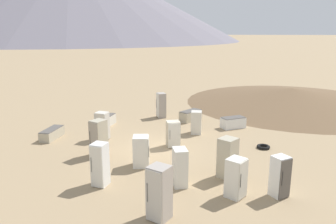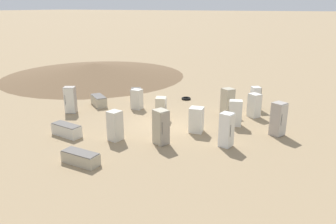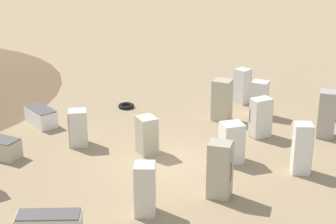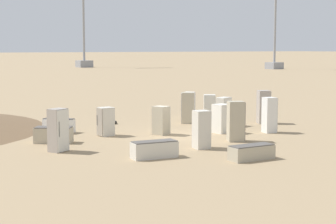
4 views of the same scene
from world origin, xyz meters
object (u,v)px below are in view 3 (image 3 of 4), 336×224
discarded_fridge_9 (260,98)px  discarded_fridge_13 (327,114)px  discarded_fridge_8 (145,189)px  scrap_tire (126,106)px  discarded_fridge_3 (242,86)px  discarded_fridge_7 (78,128)px  discarded_fridge_0 (231,142)px  discarded_fridge_4 (49,224)px  discarded_fridge_10 (41,116)px  discarded_fridge_12 (147,135)px  discarded_fridge_5 (220,170)px  discarded_fridge_14 (222,100)px  discarded_fridge_11 (302,148)px  discarded_fridge_2 (261,118)px

discarded_fridge_9 → discarded_fridge_13: (1.99, -2.69, 0.18)m
discarded_fridge_8 → scrap_tire: size_ratio=2.30×
discarded_fridge_3 → discarded_fridge_7: (-7.64, -3.83, -0.11)m
discarded_fridge_0 → discarded_fridge_4: (-6.38, -4.02, -0.41)m
discarded_fridge_7 → scrap_tire: 4.51m
discarded_fridge_8 → discarded_fridge_10: (-3.70, 7.84, -0.48)m
discarded_fridge_8 → discarded_fridge_12: discarded_fridge_8 is taller
discarded_fridge_3 → discarded_fridge_12: discarded_fridge_3 is taller
discarded_fridge_4 → discarded_fridge_5: 5.61m
discarded_fridge_9 → discarded_fridge_8: bearing=-95.6°
discarded_fridge_12 → scrap_tire: 5.09m
discarded_fridge_9 → discarded_fridge_12: bearing=-116.7°
discarded_fridge_12 → discarded_fridge_14: 4.64m
discarded_fridge_3 → discarded_fridge_4: size_ratio=0.86×
discarded_fridge_14 → discarded_fridge_4: bearing=173.5°
discarded_fridge_14 → discarded_fridge_13: bearing=-88.2°
discarded_fridge_9 → discarded_fridge_13: discarded_fridge_13 is taller
discarded_fridge_5 → discarded_fridge_9: 7.67m
discarded_fridge_4 → discarded_fridge_11: (8.61, 2.78, 0.58)m
discarded_fridge_10 → scrap_tire: 4.07m
discarded_fridge_9 → scrap_tire: discarded_fridge_9 is taller
discarded_fridge_3 → discarded_fridge_5: (-3.05, -8.59, 0.13)m
discarded_fridge_13 → discarded_fridge_8: bearing=-33.5°
discarded_fridge_0 → discarded_fridge_2: (1.73, 2.09, 0.06)m
discarded_fridge_3 → discarded_fridge_12: 7.06m
discarded_fridge_2 → discarded_fridge_8: bearing=117.1°
discarded_fridge_7 → discarded_fridge_2: bearing=-92.8°
discarded_fridge_0 → discarded_fridge_3: 6.41m
discarded_fridge_2 → discarded_fridge_11: (0.50, -3.32, 0.11)m
discarded_fridge_3 → discarded_fridge_10: bearing=-117.7°
discarded_fridge_8 → discarded_fridge_11: size_ratio=0.91×
discarded_fridge_13 → discarded_fridge_14: 4.48m
discarded_fridge_13 → discarded_fridge_10: bearing=-79.6°
discarded_fridge_4 → discarded_fridge_5: bearing=-68.0°
discarded_fridge_11 → scrap_tire: (-5.68, 7.40, -0.85)m
discarded_fridge_3 → discarded_fridge_8: bearing=-67.5°
discarded_fridge_0 → discarded_fridge_8: bearing=-147.2°
discarded_fridge_2 → discarded_fridge_3: bearing=-22.8°
discarded_fridge_5 → discarded_fridge_10: size_ratio=1.08×
discarded_fridge_4 → discarded_fridge_11: discarded_fridge_11 is taller
discarded_fridge_7 → discarded_fridge_8: size_ratio=0.86×
discarded_fridge_12 → discarded_fridge_11: bearing=45.6°
discarded_fridge_0 → discarded_fridge_10: bearing=137.7°
discarded_fridge_9 → scrap_tire: (-5.82, 1.79, -0.71)m
discarded_fridge_0 → discarded_fridge_3: (2.04, 6.08, 0.08)m
discarded_fridge_2 → discarded_fridge_12: 4.82m
discarded_fridge_2 → discarded_fridge_14: 2.30m
discarded_fridge_7 → discarded_fridge_14: (6.18, 1.84, 0.19)m
scrap_tire → discarded_fridge_14: bearing=-27.2°
discarded_fridge_2 → discarded_fridge_10: (-8.94, 2.53, -0.45)m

